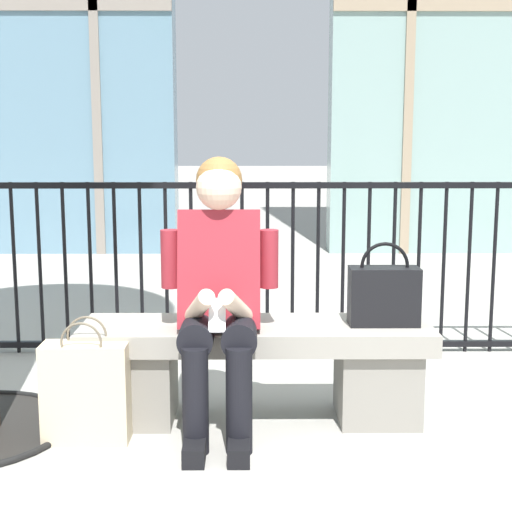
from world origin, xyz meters
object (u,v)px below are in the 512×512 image
seated_person_with_phone (219,287)px  handbag_on_bench (384,294)px  stone_bench (256,362)px  shopping_bag (86,391)px

seated_person_with_phone → handbag_on_bench: seated_person_with_phone is taller
handbag_on_bench → stone_bench: bearing=179.0°
handbag_on_bench → shopping_bag: bearing=-169.4°
handbag_on_bench → shopping_bag: 1.38m
seated_person_with_phone → shopping_bag: bearing=-167.5°
shopping_bag → seated_person_with_phone: bearing=12.5°
seated_person_with_phone → shopping_bag: seated_person_with_phone is taller
stone_bench → handbag_on_bench: (0.58, -0.01, 0.32)m
shopping_bag → handbag_on_bench: bearing=10.6°
stone_bench → shopping_bag: size_ratio=2.97×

